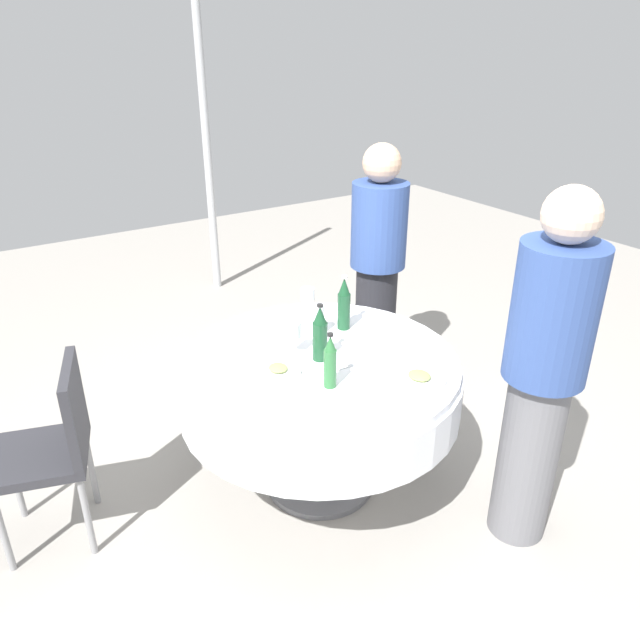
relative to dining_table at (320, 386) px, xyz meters
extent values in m
plane|color=gray|center=(0.00, 0.00, -0.59)|extent=(10.00, 10.00, 0.00)
cylinder|color=white|center=(0.00, 0.00, 0.13)|extent=(1.32, 1.32, 0.04)
cylinder|color=white|center=(0.00, 0.00, 0.00)|extent=(1.35, 1.35, 0.22)
cylinder|color=slate|center=(0.00, 0.00, -0.35)|extent=(0.14, 0.14, 0.48)
cylinder|color=slate|center=(0.00, 0.00, -0.58)|extent=(0.56, 0.56, 0.03)
cylinder|color=#194728|center=(-0.21, 0.28, 0.25)|extent=(0.07, 0.07, 0.19)
cone|color=#194728|center=(-0.21, 0.28, 0.39)|extent=(0.06, 0.06, 0.09)
cylinder|color=silver|center=(-0.21, 0.28, 0.44)|extent=(0.03, 0.03, 0.01)
cylinder|color=#2D6B38|center=(0.23, -0.10, 0.24)|extent=(0.06, 0.06, 0.18)
cone|color=#2D6B38|center=(0.23, -0.10, 0.36)|extent=(0.05, 0.05, 0.07)
cylinder|color=black|center=(0.23, -0.10, 0.40)|extent=(0.03, 0.03, 0.01)
cylinder|color=#194728|center=(0.00, 0.00, 0.24)|extent=(0.07, 0.07, 0.19)
cone|color=#194728|center=(0.00, 0.00, 0.38)|extent=(0.06, 0.06, 0.08)
cylinder|color=black|center=(0.00, 0.00, 0.43)|extent=(0.03, 0.03, 0.01)
cylinder|color=white|center=(-0.47, 0.22, 0.15)|extent=(0.06, 0.06, 0.00)
cylinder|color=white|center=(-0.47, 0.22, 0.19)|extent=(0.01, 0.01, 0.07)
cylinder|color=white|center=(-0.47, 0.22, 0.26)|extent=(0.08, 0.08, 0.07)
cylinder|color=gold|center=(-0.47, 0.22, 0.24)|extent=(0.06, 0.06, 0.03)
cylinder|color=white|center=(-0.12, -0.07, 0.15)|extent=(0.06, 0.06, 0.00)
cylinder|color=white|center=(-0.12, -0.07, 0.20)|extent=(0.01, 0.01, 0.08)
cylinder|color=white|center=(-0.12, -0.07, 0.28)|extent=(0.06, 0.06, 0.08)
cylinder|color=gold|center=(-0.12, -0.07, 0.25)|extent=(0.05, 0.05, 0.03)
cylinder|color=white|center=(-0.24, 0.13, 0.15)|extent=(0.06, 0.06, 0.00)
cylinder|color=white|center=(-0.24, 0.13, 0.19)|extent=(0.01, 0.01, 0.08)
cylinder|color=white|center=(-0.24, 0.13, 0.27)|extent=(0.07, 0.07, 0.08)
cylinder|color=maroon|center=(-0.24, 0.13, 0.25)|extent=(0.06, 0.06, 0.03)
cylinder|color=white|center=(0.01, -0.23, 0.16)|extent=(0.21, 0.21, 0.02)
ellipsoid|color=#8C9E59|center=(0.01, -0.23, 0.18)|extent=(0.09, 0.08, 0.02)
cylinder|color=white|center=(0.40, 0.26, 0.16)|extent=(0.24, 0.24, 0.02)
ellipsoid|color=#8C9E59|center=(0.40, 0.26, 0.18)|extent=(0.11, 0.09, 0.02)
cylinder|color=white|center=(-0.32, -0.34, 0.16)|extent=(0.22, 0.22, 0.02)
cylinder|color=white|center=(-0.38, -0.04, 0.16)|extent=(0.25, 0.25, 0.02)
cube|color=silver|center=(0.35, -0.21, 0.15)|extent=(0.14, 0.14, 0.00)
cube|color=silver|center=(0.13, 0.10, 0.15)|extent=(0.02, 0.18, 0.00)
cylinder|color=slate|center=(0.77, 0.61, -0.17)|extent=(0.26, 0.26, 0.83)
cylinder|color=#334C8C|center=(0.77, 0.61, 0.53)|extent=(0.34, 0.34, 0.58)
sphere|color=beige|center=(0.77, 0.61, 0.93)|extent=(0.22, 0.22, 0.22)
cylinder|color=#26262B|center=(-0.67, 0.86, -0.17)|extent=(0.26, 0.26, 0.83)
cylinder|color=#334C8C|center=(-0.67, 0.86, 0.50)|extent=(0.34, 0.34, 0.51)
sphere|color=#D8AD8C|center=(-0.67, 0.86, 0.87)|extent=(0.23, 0.23, 0.23)
cube|color=#2D2D33|center=(-0.37, -1.23, -0.14)|extent=(0.50, 0.50, 0.04)
cube|color=#2D2D33|center=(-0.32, -1.06, 0.07)|extent=(0.39, 0.15, 0.42)
cylinder|color=gray|center=(-0.58, -1.34, -0.38)|extent=(0.03, 0.03, 0.43)
cylinder|color=gray|center=(-0.26, -1.44, -0.38)|extent=(0.03, 0.03, 0.43)
cylinder|color=gray|center=(-0.48, -1.02, -0.38)|extent=(0.03, 0.03, 0.43)
cylinder|color=gray|center=(-0.16, -1.12, -0.38)|extent=(0.03, 0.03, 0.43)
cylinder|color=#B2B5B7|center=(-2.81, 0.68, 0.74)|extent=(0.07, 0.07, 2.66)
camera|label=1|loc=(2.10, -1.36, 1.54)|focal=33.88mm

